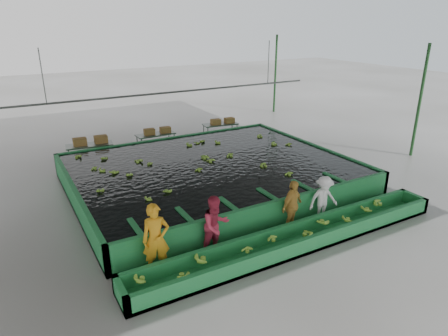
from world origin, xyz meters
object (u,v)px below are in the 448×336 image
packing_table_right (220,131)px  box_stack_right (223,124)px  worker_c (292,206)px  worker_d (323,199)px  worker_b (216,226)px  packing_table_mid (156,142)px  sorting_trough (297,239)px  packing_table_left (91,154)px  box_stack_mid (158,134)px  worker_a (156,239)px  box_stack_left (91,144)px  flotation_tank (211,174)px

packing_table_right → box_stack_right: box_stack_right is taller
worker_c → worker_d: (1.23, 0.00, -0.05)m
worker_b → packing_table_mid: bearing=73.0°
worker_c → packing_table_right: worker_c is taller
sorting_trough → worker_b: size_ratio=5.95×
packing_table_left → box_stack_right: 6.91m
packing_table_left → worker_c: bearing=-66.6°
packing_table_mid → box_stack_mid: 0.43m
sorting_trough → packing_table_left: bearing=109.5°
box_stack_right → worker_c: bearing=-107.5°
sorting_trough → worker_a: (-3.78, 0.80, 0.67)m
packing_table_mid → box_stack_left: (-3.06, -0.32, 0.47)m
flotation_tank → packing_table_mid: (-0.32, 5.04, -0.04)m
worker_b → worker_d: bearing=-6.0°
worker_b → packing_table_right: bearing=54.2°
worker_b → flotation_tank: bearing=57.6°
packing_table_mid → packing_table_right: size_ratio=1.01×
worker_d → worker_c: bearing=-169.4°
box_stack_right → flotation_tank: bearing=-123.5°
packing_table_right → box_stack_mid: bearing=-176.4°
worker_a → worker_c: 4.21m
packing_table_left → box_stack_left: (0.08, 0.05, 0.44)m
flotation_tank → worker_c: worker_c is taller
flotation_tank → worker_b: size_ratio=5.95×
packing_table_mid → box_stack_left: size_ratio=1.28×
worker_b → packing_table_left: 9.07m
worker_a → box_stack_mid: 9.97m
worker_b → worker_d: 3.78m
sorting_trough → worker_d: size_ratio=6.70×
worker_d → box_stack_mid: worker_d is taller
sorting_trough → box_stack_right: box_stack_right is taller
worker_c → box_stack_mid: worker_c is taller
worker_c → packing_table_left: 9.78m
flotation_tank → box_stack_left: box_stack_left is taller
flotation_tank → packing_table_left: (-3.46, 4.66, -0.01)m
flotation_tank → box_stack_right: bearing=56.5°
worker_d → box_stack_left: bearing=129.8°
worker_c → box_stack_right: 9.93m
box_stack_right → packing_table_mid: bearing=-178.1°
flotation_tank → packing_table_left: flotation_tank is taller
flotation_tank → worker_b: bearing=-116.3°
packing_table_right → worker_b: bearing=-119.7°
worker_a → worker_b: worker_a is taller
worker_d → flotation_tank: bearing=121.6°
box_stack_left → packing_table_right: bearing=4.4°
flotation_tank → box_stack_left: size_ratio=7.02×
flotation_tank → packing_table_left: bearing=126.6°
flotation_tank → worker_a: 5.75m
flotation_tank → packing_table_mid: flotation_tank is taller
worker_a → box_stack_mid: bearing=80.0°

